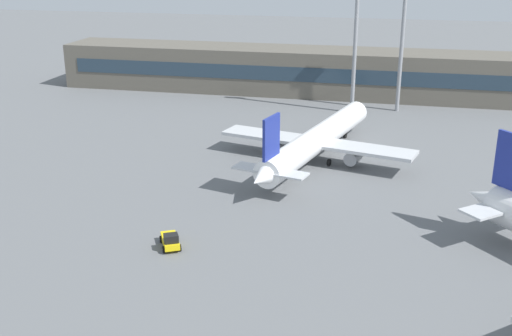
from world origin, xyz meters
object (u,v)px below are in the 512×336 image
at_px(airplane_mid, 319,138).
at_px(baggage_tug_yellow, 170,240).
at_px(floodlight_tower_west, 356,24).
at_px(floodlight_tower_east, 403,31).

distance_m(airplane_mid, baggage_tug_yellow, 32.98).
xyz_separation_m(baggage_tug_yellow, floodlight_tower_west, (13.22, 58.68, 14.97)).
relative_size(airplane_mid, baggage_tug_yellow, 10.18).
distance_m(baggage_tug_yellow, floodlight_tower_east, 66.68).
bearing_deg(floodlight_tower_east, floodlight_tower_west, -159.15).
bearing_deg(baggage_tug_yellow, floodlight_tower_west, 77.30).
xyz_separation_m(baggage_tug_yellow, floodlight_tower_east, (21.21, 61.72, 13.67)).
relative_size(floodlight_tower_west, floodlight_tower_east, 1.10).
height_order(airplane_mid, baggage_tug_yellow, airplane_mid).
xyz_separation_m(floodlight_tower_west, floodlight_tower_east, (7.99, 3.04, -1.29)).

